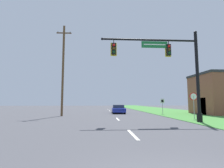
# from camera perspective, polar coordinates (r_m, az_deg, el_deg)

# --- Properties ---
(grass_verge_right) EXTENTS (10.00, 110.00, 0.04)m
(grass_verge_right) POSITION_cam_1_polar(r_m,az_deg,el_deg) (35.09, 16.78, -8.31)
(grass_verge_right) COLOR #428438
(grass_verge_right) RESTS_ON ground
(road_center_line) EXTENTS (0.16, 34.80, 0.01)m
(road_center_line) POSITION_cam_1_polar(r_m,az_deg,el_deg) (25.01, 0.10, -9.65)
(road_center_line) COLOR silver
(road_center_line) RESTS_ON ground
(signal_mast) EXTENTS (8.26, 0.47, 7.63)m
(signal_mast) POSITION_cam_1_polar(r_m,az_deg,el_deg) (15.43, 19.66, 5.55)
(signal_mast) COLOR black
(signal_mast) RESTS_ON grass_verge_right
(car_ahead) EXTENTS (1.96, 4.33, 1.19)m
(car_ahead) POSITION_cam_1_polar(r_m,az_deg,el_deg) (25.94, 2.09, -8.19)
(car_ahead) COLOR black
(car_ahead) RESTS_ON ground
(stop_sign) EXTENTS (0.76, 0.07, 2.50)m
(stop_sign) POSITION_cam_1_polar(r_m,az_deg,el_deg) (18.58, 25.09, -4.64)
(stop_sign) COLOR gray
(stop_sign) RESTS_ON grass_verge_right
(route_sign_post) EXTENTS (0.55, 0.06, 2.03)m
(route_sign_post) POSITION_cam_1_polar(r_m,az_deg,el_deg) (24.11, 16.14, -5.94)
(route_sign_post) COLOR gray
(route_sign_post) RESTS_ON grass_verge_right
(utility_pole_near) EXTENTS (1.80, 0.26, 11.00)m
(utility_pole_near) POSITION_cam_1_polar(r_m,az_deg,el_deg) (21.91, -15.71, 4.90)
(utility_pole_near) COLOR brown
(utility_pole_near) RESTS_ON ground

